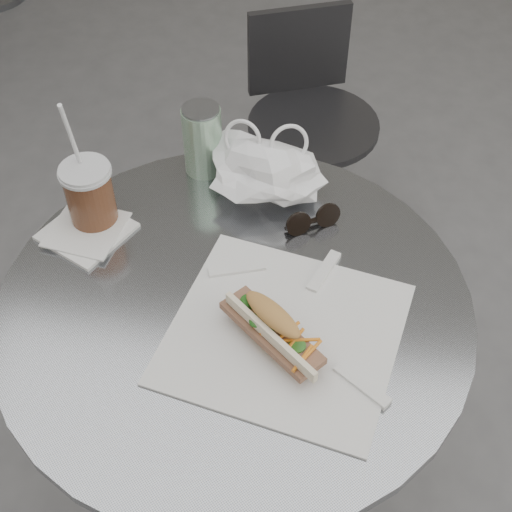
% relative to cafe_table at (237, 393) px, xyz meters
% --- Properties ---
extents(cafe_table, '(0.76, 0.76, 0.74)m').
position_rel_cafe_table_xyz_m(cafe_table, '(0.00, 0.00, 0.00)').
color(cafe_table, slate).
rests_on(cafe_table, ground).
extents(chair_far, '(0.38, 0.40, 0.68)m').
position_rel_cafe_table_xyz_m(chair_far, '(0.03, 0.92, -0.16)').
color(chair_far, '#2C2C2E').
rests_on(chair_far, ground).
extents(sandwich_paper, '(0.39, 0.38, 0.00)m').
position_rel_cafe_table_xyz_m(sandwich_paper, '(0.09, -0.05, 0.28)').
color(sandwich_paper, white).
rests_on(sandwich_paper, cafe_table).
extents(banh_mi, '(0.22, 0.21, 0.08)m').
position_rel_cafe_table_xyz_m(banh_mi, '(0.07, -0.07, 0.31)').
color(banh_mi, tan).
rests_on(banh_mi, sandwich_paper).
extents(iced_coffee, '(0.09, 0.09, 0.26)m').
position_rel_cafe_table_xyz_m(iced_coffee, '(-0.27, 0.14, 0.34)').
color(iced_coffee, brown).
rests_on(iced_coffee, cafe_table).
extents(sunglasses, '(0.10, 0.07, 0.05)m').
position_rel_cafe_table_xyz_m(sunglasses, '(0.10, 0.18, 0.29)').
color(sunglasses, black).
rests_on(sunglasses, cafe_table).
extents(plastic_bag, '(0.22, 0.17, 0.10)m').
position_rel_cafe_table_xyz_m(plastic_bag, '(0.01, 0.26, 0.32)').
color(plastic_bag, white).
rests_on(plastic_bag, cafe_table).
extents(napkin_stack, '(0.17, 0.17, 0.01)m').
position_rel_cafe_table_xyz_m(napkin_stack, '(-0.28, 0.11, 0.28)').
color(napkin_stack, white).
rests_on(napkin_stack, cafe_table).
extents(drink_can, '(0.07, 0.07, 0.14)m').
position_rel_cafe_table_xyz_m(drink_can, '(-0.11, 0.31, 0.34)').
color(drink_can, '#5FA468').
rests_on(drink_can, cafe_table).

